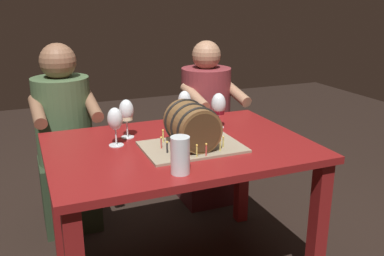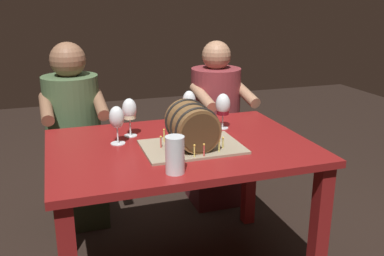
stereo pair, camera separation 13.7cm
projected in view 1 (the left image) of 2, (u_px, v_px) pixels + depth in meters
dining_table at (180, 166)px, 2.11m from camera, size 1.26×0.88×0.74m
barrel_cake at (192, 128)px, 1.99m from camera, size 0.47×0.33×0.22m
wine_glass_red at (219, 106)px, 2.29m from camera, size 0.08×0.08×0.19m
wine_glass_white at (126, 112)px, 2.13m from camera, size 0.07×0.07×0.20m
wine_glass_rose at (185, 103)px, 2.31m from camera, size 0.07×0.07×0.20m
wine_glass_empty at (115, 120)px, 2.02m from camera, size 0.07×0.07×0.19m
beer_pint at (180, 156)px, 1.71m from camera, size 0.08×0.08×0.16m
person_seated_left at (66, 146)px, 2.61m from camera, size 0.38×0.47×1.17m
person_seated_right at (206, 131)px, 2.95m from camera, size 0.38×0.47×1.15m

